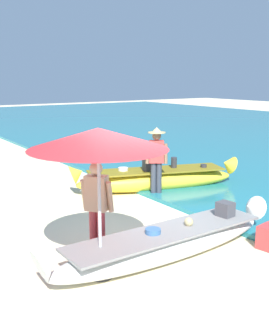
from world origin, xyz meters
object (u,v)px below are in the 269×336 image
(person_vendor_hatted, at_px, (156,157))
(person_tourist_customer, at_px, (97,203))
(boat_white_foreground, at_px, (168,243))
(patio_umbrella_large, at_px, (98,140))
(boat_yellow_midground, at_px, (156,179))

(person_vendor_hatted, height_order, person_tourist_customer, person_vendor_hatted)
(boat_white_foreground, height_order, person_tourist_customer, person_tourist_customer)
(patio_umbrella_large, bearing_deg, boat_white_foreground, -2.60)
(person_tourist_customer, distance_m, patio_umbrella_large, 1.44)
(boat_yellow_midground, bearing_deg, patio_umbrella_large, -136.69)
(boat_white_foreground, bearing_deg, patio_umbrella_large, 177.40)
(patio_umbrella_large, bearing_deg, boat_yellow_midground, 43.31)
(boat_white_foreground, height_order, person_vendor_hatted, person_vendor_hatted)
(boat_yellow_midground, bearing_deg, boat_white_foreground, -124.47)
(person_tourist_customer, bearing_deg, patio_umbrella_large, -115.85)
(boat_white_foreground, distance_m, person_vendor_hatted, 3.74)
(person_tourist_customer, bearing_deg, boat_white_foreground, -41.36)
(boat_white_foreground, height_order, patio_umbrella_large, patio_umbrella_large)
(person_tourist_customer, bearing_deg, boat_yellow_midground, 39.42)
(person_vendor_hatted, relative_size, patio_umbrella_large, 0.78)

